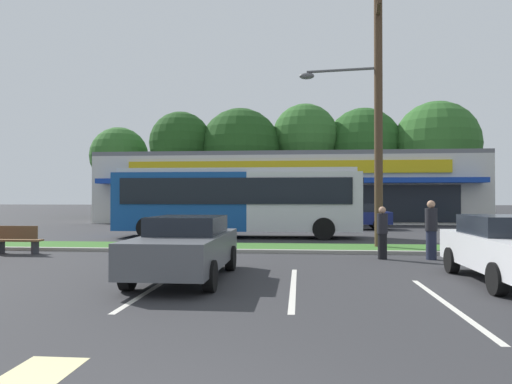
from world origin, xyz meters
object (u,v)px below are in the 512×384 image
city_bus (237,200)px  pedestrian_near_bench (431,230)px  bus_stop_bench (17,239)px  car_2 (186,246)px  utility_pole (374,114)px  pedestrian_by_pole (382,233)px  car_5 (157,216)px  car_4 (512,248)px  car_0 (354,216)px

city_bus → pedestrian_near_bench: 10.28m
bus_stop_bench → car_2: (6.80, -4.28, 0.26)m
utility_pole → pedestrian_by_pole: 4.92m
bus_stop_bench → car_5: 13.82m
utility_pole → car_4: bearing=-73.5°
car_5 → pedestrian_near_bench: bearing=132.5°
bus_stop_bench → car_4: size_ratio=0.36×
utility_pole → pedestrian_by_pole: bearing=-93.7°
city_bus → car_4: size_ratio=2.60×
car_5 → pedestrian_near_bench: 19.00m
car_0 → car_5: 12.07m
car_2 → pedestrian_near_bench: size_ratio=2.54×
pedestrian_near_bench → car_2: bearing=118.4°
utility_pole → car_4: 8.05m
pedestrian_near_bench → bus_stop_bench: bearing=85.9°
car_4 → pedestrian_by_pole: size_ratio=2.75×
city_bus → car_2: bearing=-88.7°
car_4 → pedestrian_by_pole: bearing=-151.5°
city_bus → car_4: (7.60, -11.48, -0.99)m
car_2 → car_4: 7.28m
utility_pole → pedestrian_near_bench: utility_pole is taller
pedestrian_by_pole → car_0: bearing=-44.2°
city_bus → bus_stop_bench: bearing=-131.8°
car_2 → city_bus: bearing=-178.4°
car_4 → pedestrian_by_pole: 4.46m
utility_pole → car_2: bearing=-128.3°
utility_pole → car_0: (0.53, 11.23, -4.14)m
utility_pole → city_bus: bearing=139.2°
bus_stop_bench → pedestrian_near_bench: bearing=179.1°
car_4 → bus_stop_bench: bearing=-106.4°
car_2 → bus_stop_bench: bearing=-122.2°
car_5 → pedestrian_by_pole: 18.07m
car_0 → car_2: car_0 is taller
pedestrian_by_pole → bus_stop_bench: bearing=47.6°
car_0 → car_2: size_ratio=0.94×
car_5 → pedestrian_near_bench: size_ratio=2.47×
bus_stop_bench → car_4: (14.09, -4.15, 0.27)m
car_2 → car_4: car_4 is taller
utility_pole → car_5: bearing=135.5°
utility_pole → bus_stop_bench: (-12.13, -2.46, -4.42)m
bus_stop_bench → pedestrian_near_bench: 13.43m
car_5 → pedestrian_near_bench: (12.84, -14.00, 0.15)m
city_bus → car_0: bearing=45.5°
pedestrian_near_bench → pedestrian_by_pole: bearing=88.1°
utility_pole → pedestrian_by_pole: utility_pole is taller
car_5 → car_0: bearing=179.5°
car_2 → car_4: bearing=91.0°
bus_stop_bench → pedestrian_near_bench: (13.42, -0.20, 0.40)m
utility_pole → car_0: size_ratio=2.12×
pedestrian_by_pole → city_bus: bearing=-5.4°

